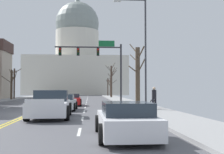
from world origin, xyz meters
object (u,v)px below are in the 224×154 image
object	(u,v)px
signal_gantry	(98,58)
sedan_oncoming_03	(57,93)
sedan_oncoming_02	(49,94)
sedan_near_00	(71,100)
street_lamp_right	(141,43)
bicycle_parked	(153,104)
sedan_oncoming_00	(51,97)
sedan_oncoming_01	(58,95)
sedan_near_01	(63,103)
pedestrian_00	(154,97)
pickup_truck_near_02	(50,105)
sedan_near_03	(126,120)

from	to	relation	value
signal_gantry	sedan_oncoming_03	xyz separation A→B (m)	(-9.89, 46.30, -4.83)
sedan_oncoming_02	sedan_oncoming_03	world-z (taller)	sedan_oncoming_02
sedan_near_00	street_lamp_right	bearing A→B (deg)	-52.77
sedan_oncoming_02	bicycle_parked	bearing A→B (deg)	-72.76
sedan_oncoming_00	sedan_oncoming_01	size ratio (longest dim) A/B	0.98
sedan_oncoming_00	sedan_oncoming_01	distance (m)	11.44
sedan_oncoming_01	bicycle_parked	bearing A→B (deg)	-71.58
sedan_near_01	bicycle_parked	xyz separation A→B (m)	(6.89, -1.14, -0.10)
street_lamp_right	sedan_oncoming_03	distance (m)	60.18
sedan_near_01	pedestrian_00	world-z (taller)	pedestrian_00
sedan_near_00	pickup_truck_near_02	world-z (taller)	pickup_truck_near_02
sedan_near_03	pedestrian_00	size ratio (longest dim) A/B	2.68
sedan_near_03	sedan_oncoming_03	xyz separation A→B (m)	(-10.16, 70.93, 0.00)
pickup_truck_near_02	sedan_oncoming_00	distance (m)	25.44
sedan_near_01	sedan_oncoming_00	xyz separation A→B (m)	(-3.47, 19.27, 0.01)
pedestrian_00	sedan_oncoming_01	bearing A→B (deg)	108.14
pickup_truck_near_02	bicycle_parked	xyz separation A→B (m)	(7.11, 4.82, -0.22)
signal_gantry	sedan_oncoming_00	world-z (taller)	signal_gantry
sedan_oncoming_01	bicycle_parked	world-z (taller)	sedan_oncoming_01
street_lamp_right	sedan_oncoming_01	bearing A→B (deg)	107.08
sedan_near_03	sedan_oncoming_01	xyz separation A→B (m)	(-7.00, 44.09, -0.02)
pickup_truck_near_02	sedan_oncoming_02	world-z (taller)	pickup_truck_near_02
sedan_oncoming_01	sedan_oncoming_02	xyz separation A→B (m)	(-3.40, 13.28, 0.03)
sedan_near_00	bicycle_parked	bearing A→B (deg)	-49.31
signal_gantry	pedestrian_00	world-z (taller)	signal_gantry
signal_gantry	bicycle_parked	bearing A→B (deg)	-72.64
sedan_oncoming_00	sedan_oncoming_03	xyz separation A→B (m)	(-3.40, 38.28, -0.02)
street_lamp_right	sedan_near_00	bearing A→B (deg)	127.23
sedan_oncoming_00	signal_gantry	bearing A→B (deg)	-51.01
sedan_near_03	sedan_oncoming_03	size ratio (longest dim) A/B	0.97
pedestrian_00	sedan_near_00	bearing A→B (deg)	128.91
pickup_truck_near_02	sedan_near_03	bearing A→B (deg)	-64.68
pedestrian_00	pickup_truck_near_02	bearing A→B (deg)	-148.69
pedestrian_00	bicycle_parked	size ratio (longest dim) A/B	0.95
pedestrian_00	street_lamp_right	bearing A→B (deg)	144.83
sedan_oncoming_02	pedestrian_00	distance (m)	47.73
street_lamp_right	bicycle_parked	xyz separation A→B (m)	(0.85, -0.09, -4.72)
sedan_near_03	sedan_oncoming_01	size ratio (longest dim) A/B	1.01
sedan_near_00	sedan_near_03	distance (m)	20.24
sedan_oncoming_02	street_lamp_right	bearing A→B (deg)	-73.72
sedan_near_00	sedan_oncoming_03	size ratio (longest dim) A/B	0.97
sedan_near_00	sedan_oncoming_01	size ratio (longest dim) A/B	1.00
sedan_oncoming_00	pedestrian_00	world-z (taller)	pedestrian_00
sedan_near_01	sedan_oncoming_03	size ratio (longest dim) A/B	0.92
signal_gantry	sedan_near_00	size ratio (longest dim) A/B	1.75
sedan_near_01	sedan_oncoming_02	size ratio (longest dim) A/B	0.98
sedan_oncoming_02	sedan_oncoming_03	distance (m)	13.56
sedan_oncoming_03	pedestrian_00	bearing A→B (deg)	-76.92
sedan_near_01	pickup_truck_near_02	size ratio (longest dim) A/B	0.76
sedan_near_00	sedan_near_01	xyz separation A→B (m)	(-0.22, -6.63, 0.01)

